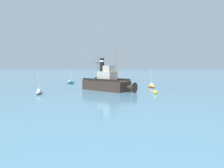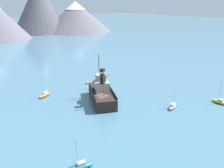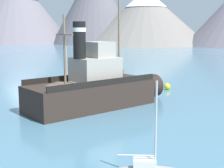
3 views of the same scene
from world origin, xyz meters
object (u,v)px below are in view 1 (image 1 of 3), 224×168
at_px(old_tugboat, 108,83).
at_px(sailboat_teal, 71,82).
at_px(sailboat_grey, 39,92).
at_px(mooring_buoy, 155,92).
at_px(sailboat_orange, 151,86).

relative_size(old_tugboat, sailboat_teal, 2.88).
relative_size(old_tugboat, sailboat_grey, 2.88).
bearing_deg(old_tugboat, mooring_buoy, 68.32).
distance_m(old_tugboat, sailboat_orange, 13.66).
bearing_deg(sailboat_orange, mooring_buoy, 1.48).
bearing_deg(sailboat_grey, sailboat_orange, 124.59).
relative_size(sailboat_orange, sailboat_grey, 1.00).
relative_size(sailboat_teal, mooring_buoy, 6.64).
distance_m(sailboat_grey, mooring_buoy, 24.67).
xyz_separation_m(sailboat_grey, mooring_buoy, (-3.85, 24.37, -0.06)).
height_order(sailboat_teal, mooring_buoy, sailboat_teal).
bearing_deg(mooring_buoy, old_tugboat, -111.68).
relative_size(sailboat_grey, mooring_buoy, 6.64).
relative_size(old_tugboat, sailboat_orange, 2.88).
bearing_deg(mooring_buoy, sailboat_teal, -128.86).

